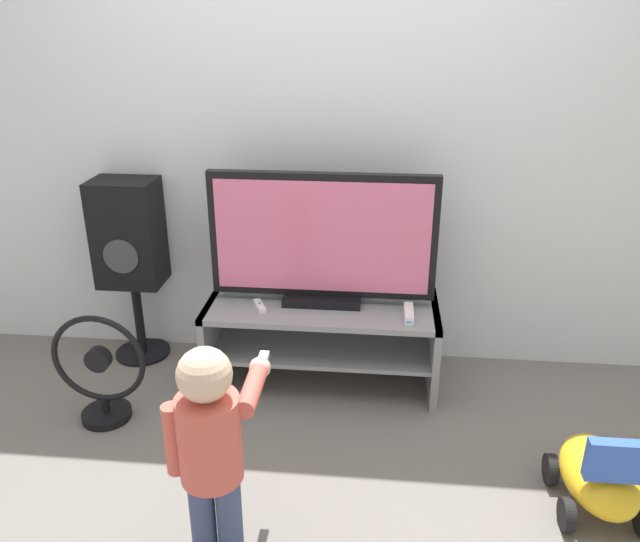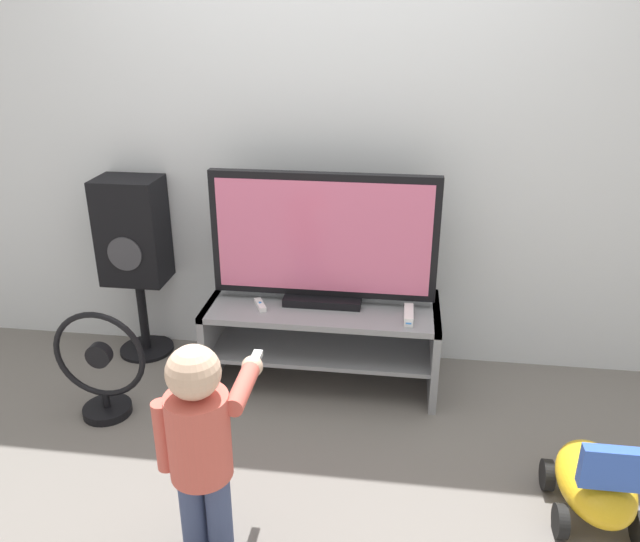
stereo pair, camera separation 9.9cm
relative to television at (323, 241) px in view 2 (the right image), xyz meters
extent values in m
plane|color=slate|center=(0.00, -0.27, -0.77)|extent=(16.00, 16.00, 0.00)
cube|color=silver|center=(0.00, 0.31, 0.53)|extent=(10.00, 0.06, 2.60)
cube|color=gray|center=(0.00, -0.02, -0.34)|extent=(1.18, 0.50, 0.03)
cube|color=gray|center=(0.00, -0.02, -0.57)|extent=(1.14, 0.46, 0.02)
cube|color=gray|center=(-0.57, -0.02, -0.55)|extent=(0.04, 0.50, 0.45)
cube|color=gray|center=(0.57, -0.02, -0.55)|extent=(0.04, 0.50, 0.45)
cube|color=black|center=(0.00, 0.00, -0.31)|extent=(0.39, 0.20, 0.04)
cube|color=black|center=(0.00, 0.00, 0.03)|extent=(1.12, 0.05, 0.63)
cube|color=#D8668C|center=(0.00, -0.03, 0.03)|extent=(1.05, 0.01, 0.56)
cube|color=white|center=(0.43, -0.14, -0.31)|extent=(0.04, 0.17, 0.04)
cube|color=#3F8CE5|center=(0.43, -0.23, -0.31)|extent=(0.03, 0.00, 0.01)
cube|color=white|center=(-0.31, -0.10, -0.32)|extent=(0.09, 0.13, 0.02)
cylinder|color=#337FD8|center=(-0.31, -0.10, -0.31)|extent=(0.01, 0.01, 0.00)
cylinder|color=#3F4C72|center=(-0.31, -1.21, -0.60)|extent=(0.09, 0.09, 0.35)
cylinder|color=#3F4C72|center=(-0.21, -1.21, -0.60)|extent=(0.09, 0.09, 0.35)
cylinder|color=#D1594C|center=(-0.26, -1.21, -0.27)|extent=(0.21, 0.21, 0.31)
sphere|color=beige|center=(-0.26, -1.21, -0.02)|extent=(0.18, 0.18, 0.18)
cylinder|color=#D1594C|center=(-0.38, -1.21, -0.28)|extent=(0.07, 0.07, 0.26)
cylinder|color=#D1594C|center=(-0.14, -1.08, -0.15)|extent=(0.07, 0.26, 0.07)
sphere|color=beige|center=(-0.14, -0.95, -0.15)|extent=(0.08, 0.08, 0.08)
cube|color=white|center=(-0.14, -0.91, -0.15)|extent=(0.03, 0.13, 0.02)
cylinder|color=black|center=(-1.05, 0.14, -0.76)|extent=(0.30, 0.30, 0.02)
cylinder|color=black|center=(-1.05, 0.14, -0.55)|extent=(0.05, 0.05, 0.45)
cube|color=black|center=(-1.05, 0.14, -0.04)|extent=(0.34, 0.25, 0.57)
cylinder|color=#38383D|center=(-1.05, 0.01, -0.13)|extent=(0.19, 0.01, 0.19)
cylinder|color=black|center=(-1.00, -0.47, -0.75)|extent=(0.23, 0.23, 0.04)
cylinder|color=black|center=(-1.00, -0.47, -0.70)|extent=(0.04, 0.04, 0.07)
torus|color=black|center=(-1.00, -0.47, -0.45)|extent=(0.45, 0.03, 0.45)
cylinder|color=black|center=(-1.00, -0.47, -0.45)|extent=(0.12, 0.05, 0.12)
ellipsoid|color=gold|center=(1.16, -0.84, -0.62)|extent=(0.28, 0.46, 0.18)
cube|color=blue|center=(1.16, -0.97, -0.45)|extent=(0.22, 0.05, 0.16)
cylinder|color=black|center=(1.02, -0.71, -0.71)|extent=(0.04, 0.13, 0.13)
cylinder|color=black|center=(1.30, -0.71, -0.71)|extent=(0.04, 0.13, 0.13)
cylinder|color=black|center=(1.02, -0.97, -0.71)|extent=(0.04, 0.13, 0.13)
cylinder|color=black|center=(1.30, -0.97, -0.71)|extent=(0.04, 0.13, 0.13)
camera|label=1|loc=(0.27, -2.86, 1.05)|focal=35.00mm
camera|label=2|loc=(0.37, -2.85, 1.05)|focal=35.00mm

